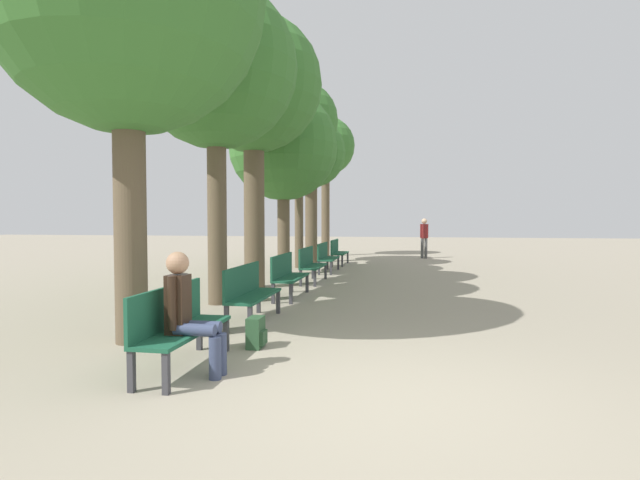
% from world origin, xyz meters
% --- Properties ---
extents(ground_plane, '(80.00, 80.00, 0.00)m').
position_xyz_m(ground_plane, '(0.00, 0.00, 0.00)').
color(ground_plane, gray).
extents(bench_row_0, '(0.44, 1.61, 0.88)m').
position_xyz_m(bench_row_0, '(-2.13, 0.57, 0.51)').
color(bench_row_0, '#195138').
rests_on(bench_row_0, ground_plane).
extents(bench_row_1, '(0.44, 1.61, 0.88)m').
position_xyz_m(bench_row_1, '(-2.13, 3.02, 0.51)').
color(bench_row_1, '#195138').
rests_on(bench_row_1, ground_plane).
extents(bench_row_2, '(0.44, 1.61, 0.88)m').
position_xyz_m(bench_row_2, '(-2.13, 5.48, 0.51)').
color(bench_row_2, '#195138').
rests_on(bench_row_2, ground_plane).
extents(bench_row_3, '(0.44, 1.61, 0.88)m').
position_xyz_m(bench_row_3, '(-2.13, 7.93, 0.51)').
color(bench_row_3, '#195138').
rests_on(bench_row_3, ground_plane).
extents(bench_row_4, '(0.44, 1.61, 0.88)m').
position_xyz_m(bench_row_4, '(-2.13, 10.38, 0.51)').
color(bench_row_4, '#195138').
rests_on(bench_row_4, ground_plane).
extents(bench_row_5, '(0.44, 1.61, 0.88)m').
position_xyz_m(bench_row_5, '(-2.13, 12.84, 0.51)').
color(bench_row_5, '#195138').
rests_on(bench_row_5, ground_plane).
extents(tree_row_1, '(3.04, 3.04, 5.96)m').
position_xyz_m(tree_row_1, '(-3.23, 4.50, 4.39)').
color(tree_row_1, brown).
rests_on(tree_row_1, ground_plane).
extents(tree_row_2, '(3.17, 3.17, 6.31)m').
position_xyz_m(tree_row_2, '(-3.23, 6.79, 4.65)').
color(tree_row_2, brown).
rests_on(tree_row_2, ground_plane).
extents(tree_row_3, '(3.12, 3.12, 5.25)m').
position_xyz_m(tree_row_3, '(-3.23, 9.55, 3.67)').
color(tree_row_3, brown).
rests_on(tree_row_3, ground_plane).
extents(tree_row_4, '(2.57, 2.57, 6.08)m').
position_xyz_m(tree_row_4, '(-3.23, 11.60, 4.74)').
color(tree_row_4, brown).
rests_on(tree_row_4, ground_plane).
extents(tree_row_5, '(2.55, 2.55, 5.30)m').
position_xyz_m(tree_row_5, '(-3.23, 13.68, 3.94)').
color(tree_row_5, brown).
rests_on(tree_row_5, ground_plane).
extents(tree_row_6, '(2.52, 2.52, 6.00)m').
position_xyz_m(tree_row_6, '(-3.23, 16.89, 4.66)').
color(tree_row_6, brown).
rests_on(tree_row_6, ground_plane).
extents(person_seated, '(0.61, 0.34, 1.27)m').
position_xyz_m(person_seated, '(-1.90, 0.37, 0.67)').
color(person_seated, '#384260').
rests_on(person_seated, ground_plane).
extents(backpack, '(0.21, 0.29, 0.38)m').
position_xyz_m(backpack, '(-1.55, 1.55, 0.19)').
color(backpack, '#284C2D').
rests_on(backpack, ground_plane).
extents(pedestrian_near, '(0.33, 0.28, 1.62)m').
position_xyz_m(pedestrian_near, '(0.94, 16.28, 0.93)').
color(pedestrian_near, '#4C4C4C').
rests_on(pedestrian_near, ground_plane).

